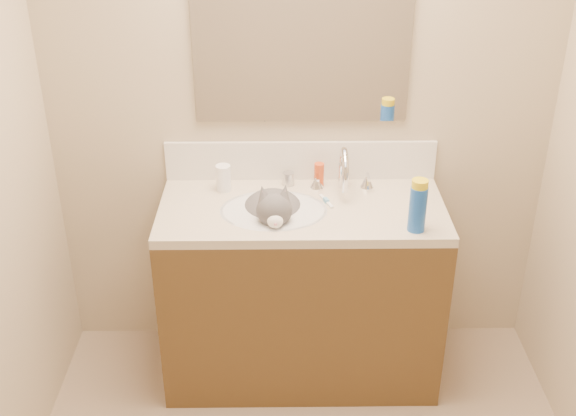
{
  "coord_description": "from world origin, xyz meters",
  "views": [
    {
      "loc": [
        -0.09,
        -1.68,
        2.29
      ],
      "look_at": [
        -0.06,
        0.92,
        0.88
      ],
      "focal_mm": 45.0,
      "sensor_mm": 36.0,
      "label": 1
    }
  ],
  "objects_px": {
    "vanity_cabinet": "(301,295)",
    "amber_bottle": "(319,175)",
    "basin": "(274,225)",
    "spray_can": "(418,209)",
    "faucet": "(343,173)",
    "cat": "(273,214)",
    "pill_bottle": "(223,178)",
    "silver_jar": "(288,179)"
  },
  "relations": [
    {
      "from": "vanity_cabinet",
      "to": "amber_bottle",
      "type": "bearing_deg",
      "value": 67.61
    },
    {
      "from": "vanity_cabinet",
      "to": "pill_bottle",
      "type": "xyz_separation_m",
      "value": [
        -0.34,
        0.15,
        0.51
      ]
    },
    {
      "from": "faucet",
      "to": "cat",
      "type": "distance_m",
      "value": 0.35
    },
    {
      "from": "silver_jar",
      "to": "cat",
      "type": "bearing_deg",
      "value": -107.25
    },
    {
      "from": "vanity_cabinet",
      "to": "basin",
      "type": "height_order",
      "value": "basin"
    },
    {
      "from": "vanity_cabinet",
      "to": "cat",
      "type": "xyz_separation_m",
      "value": [
        -0.12,
        -0.01,
        0.42
      ]
    },
    {
      "from": "silver_jar",
      "to": "spray_can",
      "type": "distance_m",
      "value": 0.64
    },
    {
      "from": "vanity_cabinet",
      "to": "amber_bottle",
      "type": "height_order",
      "value": "amber_bottle"
    },
    {
      "from": "vanity_cabinet",
      "to": "spray_can",
      "type": "bearing_deg",
      "value": -24.24
    },
    {
      "from": "silver_jar",
      "to": "amber_bottle",
      "type": "bearing_deg",
      "value": -5.2
    },
    {
      "from": "vanity_cabinet",
      "to": "spray_can",
      "type": "distance_m",
      "value": 0.73
    },
    {
      "from": "vanity_cabinet",
      "to": "faucet",
      "type": "relative_size",
      "value": 4.29
    },
    {
      "from": "cat",
      "to": "silver_jar",
      "type": "bearing_deg",
      "value": 69.33
    },
    {
      "from": "basin",
      "to": "amber_bottle",
      "type": "bearing_deg",
      "value": 48.09
    },
    {
      "from": "cat",
      "to": "pill_bottle",
      "type": "xyz_separation_m",
      "value": [
        -0.22,
        0.16,
        0.09
      ]
    },
    {
      "from": "vanity_cabinet",
      "to": "faucet",
      "type": "distance_m",
      "value": 0.58
    },
    {
      "from": "pill_bottle",
      "to": "spray_can",
      "type": "xyz_separation_m",
      "value": [
        0.78,
        -0.35,
        0.03
      ]
    },
    {
      "from": "amber_bottle",
      "to": "basin",
      "type": "bearing_deg",
      "value": -131.91
    },
    {
      "from": "cat",
      "to": "silver_jar",
      "type": "relative_size",
      "value": 6.63
    },
    {
      "from": "basin",
      "to": "pill_bottle",
      "type": "relative_size",
      "value": 3.84
    },
    {
      "from": "basin",
      "to": "amber_bottle",
      "type": "relative_size",
      "value": 4.18
    },
    {
      "from": "silver_jar",
      "to": "spray_can",
      "type": "bearing_deg",
      "value": -39.01
    },
    {
      "from": "vanity_cabinet",
      "to": "silver_jar",
      "type": "relative_size",
      "value": 20.17
    },
    {
      "from": "basin",
      "to": "faucet",
      "type": "distance_m",
      "value": 0.38
    },
    {
      "from": "pill_bottle",
      "to": "silver_jar",
      "type": "relative_size",
      "value": 1.97
    },
    {
      "from": "amber_bottle",
      "to": "spray_can",
      "type": "xyz_separation_m",
      "value": [
        0.36,
        -0.39,
        0.04
      ]
    },
    {
      "from": "cat",
      "to": "spray_can",
      "type": "xyz_separation_m",
      "value": [
        0.56,
        -0.19,
        0.13
      ]
    },
    {
      "from": "basin",
      "to": "silver_jar",
      "type": "bearing_deg",
      "value": 74.51
    },
    {
      "from": "faucet",
      "to": "silver_jar",
      "type": "relative_size",
      "value": 4.71
    },
    {
      "from": "faucet",
      "to": "spray_can",
      "type": "relative_size",
      "value": 1.5
    },
    {
      "from": "faucet",
      "to": "amber_bottle",
      "type": "xyz_separation_m",
      "value": [
        -0.1,
        0.05,
        -0.03
      ]
    },
    {
      "from": "vanity_cabinet",
      "to": "amber_bottle",
      "type": "xyz_separation_m",
      "value": [
        0.08,
        0.19,
        0.5
      ]
    },
    {
      "from": "vanity_cabinet",
      "to": "pill_bottle",
      "type": "bearing_deg",
      "value": 155.34
    },
    {
      "from": "silver_jar",
      "to": "faucet",
      "type": "bearing_deg",
      "value": -15.86
    },
    {
      "from": "amber_bottle",
      "to": "spray_can",
      "type": "relative_size",
      "value": 0.58
    },
    {
      "from": "basin",
      "to": "silver_jar",
      "type": "height_order",
      "value": "silver_jar"
    },
    {
      "from": "faucet",
      "to": "vanity_cabinet",
      "type": "bearing_deg",
      "value": -142.71
    },
    {
      "from": "faucet",
      "to": "cat",
      "type": "xyz_separation_m",
      "value": [
        -0.3,
        -0.14,
        -0.12
      ]
    },
    {
      "from": "faucet",
      "to": "pill_bottle",
      "type": "height_order",
      "value": "faucet"
    },
    {
      "from": "basin",
      "to": "amber_bottle",
      "type": "distance_m",
      "value": 0.32
    },
    {
      "from": "basin",
      "to": "silver_jar",
      "type": "distance_m",
      "value": 0.26
    },
    {
      "from": "faucet",
      "to": "cat",
      "type": "relative_size",
      "value": 0.71
    }
  ]
}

